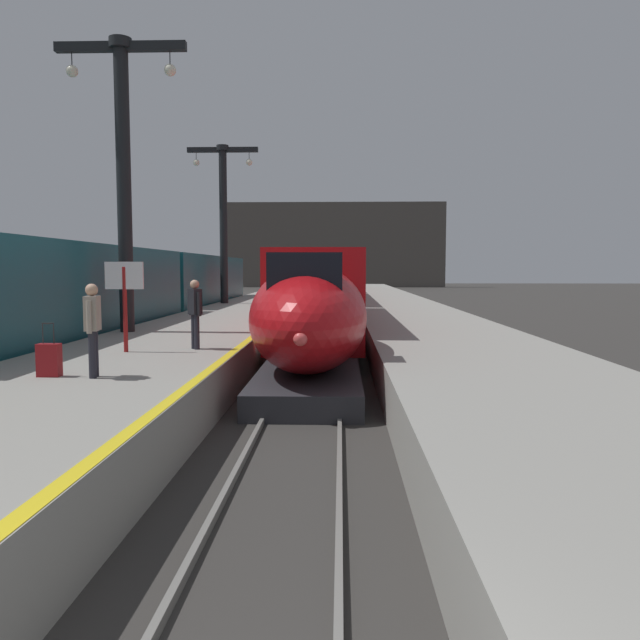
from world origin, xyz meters
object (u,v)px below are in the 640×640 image
object	(u,v)px
highspeed_train_main	(329,286)
rolling_suitcase	(49,360)
passenger_near_edge	(93,323)
station_column_far	(223,209)
regional_train_adjacent	(151,288)
passenger_mid_platform	(195,309)
departure_info_board	(125,288)
station_column_mid	(123,157)

from	to	relation	value
highspeed_train_main	rolling_suitcase	world-z (taller)	highspeed_train_main
passenger_near_edge	station_column_far	bearing A→B (deg)	95.18
regional_train_adjacent	rolling_suitcase	size ratio (longest dim) A/B	37.27
regional_train_adjacent	station_column_far	world-z (taller)	station_column_far
regional_train_adjacent	highspeed_train_main	bearing A→B (deg)	52.34
regional_train_adjacent	rolling_suitcase	distance (m)	18.15
highspeed_train_main	regional_train_adjacent	xyz separation A→B (m)	(-8.10, -10.49, 0.17)
passenger_mid_platform	rolling_suitcase	size ratio (longest dim) A/B	1.72
passenger_near_edge	rolling_suitcase	bearing A→B (deg)	175.29
highspeed_train_main	departure_info_board	xyz separation A→B (m)	(-4.30, -24.89, 0.60)
regional_train_adjacent	station_column_mid	size ratio (longest dim) A/B	4.12
highspeed_train_main	passenger_mid_platform	distance (m)	24.47
rolling_suitcase	station_column_far	bearing A→B (deg)	93.21
passenger_near_edge	passenger_mid_platform	size ratio (longest dim) A/B	1.00
highspeed_train_main	regional_train_adjacent	size ratio (longest dim) A/B	1.55
station_column_mid	passenger_near_edge	size ratio (longest dim) A/B	5.26
passenger_mid_platform	rolling_suitcase	bearing A→B (deg)	-113.82
passenger_mid_platform	departure_info_board	distance (m)	1.70
station_column_far	departure_info_board	bearing A→B (deg)	-85.64
departure_info_board	station_column_mid	bearing A→B (deg)	108.67
passenger_mid_platform	passenger_near_edge	bearing A→B (deg)	-102.58
regional_train_adjacent	passenger_mid_platform	world-z (taller)	regional_train_adjacent
passenger_near_edge	station_column_mid	bearing A→B (deg)	105.15
station_column_far	passenger_mid_platform	size ratio (longest dim) A/B	5.26
regional_train_adjacent	station_column_mid	distance (m)	10.79
station_column_mid	departure_info_board	xyz separation A→B (m)	(1.60, -4.75, -3.86)
passenger_near_edge	departure_info_board	xyz separation A→B (m)	(-0.62, 3.45, 0.52)
station_column_mid	rolling_suitcase	distance (m)	9.67
regional_train_adjacent	station_column_far	xyz separation A→B (m)	(2.20, 6.63, 4.29)
passenger_mid_platform	departure_info_board	bearing A→B (deg)	-159.00
rolling_suitcase	departure_info_board	xyz separation A→B (m)	(0.23, 3.38, 1.20)
station_column_mid	station_column_far	xyz separation A→B (m)	(0.00, 16.28, 0.00)
passenger_mid_platform	departure_info_board	size ratio (longest dim) A/B	0.80
rolling_suitcase	regional_train_adjacent	bearing A→B (deg)	101.35
passenger_near_edge	departure_info_board	bearing A→B (deg)	100.12
highspeed_train_main	rolling_suitcase	xyz separation A→B (m)	(-4.53, -28.27, -0.60)
highspeed_train_main	station_column_mid	bearing A→B (deg)	-106.32
station_column_far	passenger_near_edge	distance (m)	24.97
regional_train_adjacent	departure_info_board	distance (m)	14.90
departure_info_board	passenger_mid_platform	bearing A→B (deg)	21.00
passenger_near_edge	departure_info_board	distance (m)	3.54
highspeed_train_main	departure_info_board	distance (m)	25.27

